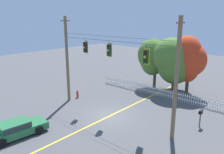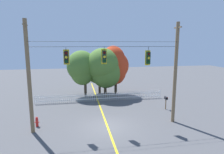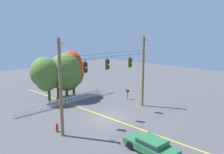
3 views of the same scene
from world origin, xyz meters
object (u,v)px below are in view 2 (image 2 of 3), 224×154
(traffic_signal_westbound_side, at_px, (148,58))
(autumn_maple_mid, at_px, (101,72))
(autumn_maple_near_fence, at_px, (82,68))
(autumn_oak_far_east, at_px, (105,68))
(traffic_signal_northbound_primary, at_px, (104,57))
(autumn_maple_far_west, at_px, (115,65))
(fire_hydrant, at_px, (37,122))
(roadside_mailbox, at_px, (166,99))
(traffic_signal_eastbound_side, at_px, (66,57))

(traffic_signal_westbound_side, relative_size, autumn_maple_mid, 0.31)
(autumn_maple_near_fence, distance_m, autumn_oak_far_east, 2.97)
(traffic_signal_westbound_side, relative_size, autumn_maple_near_fence, 0.25)
(traffic_signal_northbound_primary, bearing_deg, traffic_signal_westbound_side, 0.00)
(autumn_maple_far_west, relative_size, fire_hydrant, 7.93)
(roadside_mailbox, bearing_deg, traffic_signal_eastbound_side, -162.47)
(traffic_signal_eastbound_side, xyz_separation_m, autumn_oak_far_east, (4.28, 9.22, -2.02))
(autumn_maple_mid, height_order, fire_hydrant, autumn_maple_mid)
(traffic_signal_eastbound_side, height_order, autumn_maple_far_west, traffic_signal_eastbound_side)
(traffic_signal_northbound_primary, distance_m, traffic_signal_westbound_side, 3.61)
(traffic_signal_westbound_side, relative_size, roadside_mailbox, 1.10)
(traffic_signal_westbound_side, bearing_deg, autumn_maple_near_fence, 118.15)
(autumn_oak_far_east, xyz_separation_m, roadside_mailbox, (5.51, -6.13, -2.65))
(autumn_maple_mid, height_order, autumn_maple_far_west, autumn_maple_far_west)
(traffic_signal_eastbound_side, bearing_deg, autumn_maple_far_west, 59.76)
(traffic_signal_eastbound_side, height_order, autumn_maple_mid, traffic_signal_eastbound_side)
(traffic_signal_northbound_primary, height_order, autumn_maple_near_fence, traffic_signal_northbound_primary)
(traffic_signal_northbound_primary, xyz_separation_m, autumn_maple_mid, (1.02, 10.73, -2.75))
(traffic_signal_eastbound_side, height_order, fire_hydrant, traffic_signal_eastbound_side)
(autumn_maple_mid, bearing_deg, autumn_maple_near_fence, -156.95)
(autumn_maple_mid, xyz_separation_m, roadside_mailbox, (5.88, -7.64, -1.92))
(fire_hydrant, relative_size, roadside_mailbox, 0.60)
(traffic_signal_northbound_primary, height_order, autumn_maple_mid, traffic_signal_northbound_primary)
(traffic_signal_westbound_side, xyz_separation_m, roadside_mailbox, (3.29, 3.09, -4.52))
(traffic_signal_northbound_primary, relative_size, autumn_maple_far_west, 0.21)
(autumn_maple_near_fence, relative_size, fire_hydrant, 7.23)
(traffic_signal_westbound_side, bearing_deg, autumn_maple_mid, 103.59)
(traffic_signal_eastbound_side, relative_size, autumn_maple_mid, 0.27)
(autumn_maple_near_fence, bearing_deg, roadside_mailbox, -37.79)
(traffic_signal_northbound_primary, bearing_deg, autumn_oak_far_east, 81.41)
(traffic_signal_northbound_primary, xyz_separation_m, traffic_signal_westbound_side, (3.61, 0.00, -0.14))
(traffic_signal_westbound_side, xyz_separation_m, autumn_oak_far_east, (-2.22, 9.22, -1.88))
(traffic_signal_northbound_primary, relative_size, autumn_oak_far_east, 0.22)
(traffic_signal_eastbound_side, relative_size, traffic_signal_northbound_primary, 0.99)
(traffic_signal_eastbound_side, xyz_separation_m, traffic_signal_westbound_side, (6.50, 0.00, -0.14))
(autumn_maple_far_west, height_order, fire_hydrant, autumn_maple_far_west)
(fire_hydrant, bearing_deg, roadside_mailbox, 9.34)
(autumn_oak_far_east, distance_m, autumn_maple_far_west, 1.58)
(traffic_signal_northbound_primary, height_order, autumn_maple_far_west, traffic_signal_northbound_primary)
(traffic_signal_westbound_side, height_order, autumn_maple_far_west, traffic_signal_westbound_side)
(roadside_mailbox, bearing_deg, autumn_maple_near_fence, 142.21)
(autumn_maple_near_fence, height_order, autumn_maple_far_west, autumn_maple_far_west)
(roadside_mailbox, bearing_deg, traffic_signal_westbound_side, -136.79)
(traffic_signal_northbound_primary, relative_size, traffic_signal_westbound_side, 0.89)
(traffic_signal_westbound_side, distance_m, roadside_mailbox, 6.39)
(traffic_signal_northbound_primary, relative_size, autumn_maple_mid, 0.28)
(traffic_signal_eastbound_side, relative_size, traffic_signal_westbound_side, 0.88)
(traffic_signal_eastbound_side, xyz_separation_m, roadside_mailbox, (9.79, 3.09, -4.67))
(traffic_signal_eastbound_side, height_order, traffic_signal_westbound_side, same)
(traffic_signal_westbound_side, bearing_deg, fire_hydrant, 173.48)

